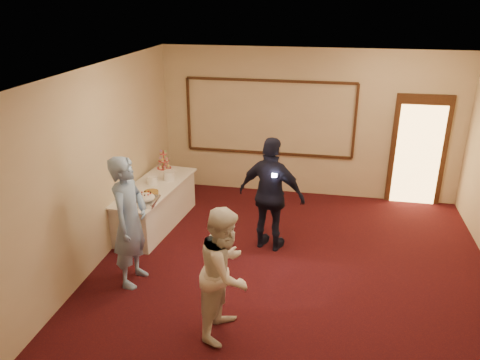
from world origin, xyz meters
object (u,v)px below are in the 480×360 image
(cupcake_stand, at_px, (164,161))
(guest, at_px, (271,195))
(plate_stack_a, at_px, (152,180))
(buffet_table, at_px, (155,206))
(woman, at_px, (226,272))
(pavlova_tray, at_px, (146,199))
(plate_stack_b, at_px, (169,175))
(tart, at_px, (151,193))
(man, at_px, (130,222))

(cupcake_stand, xyz_separation_m, guest, (2.28, -1.30, 0.04))
(cupcake_stand, xyz_separation_m, plate_stack_a, (0.07, -0.82, -0.06))
(buffet_table, height_order, woman, woman)
(buffet_table, distance_m, plate_stack_a, 0.47)
(pavlova_tray, relative_size, woman, 0.29)
(plate_stack_b, bearing_deg, woman, -59.41)
(plate_stack_b, height_order, tart, plate_stack_b)
(tart, height_order, guest, guest)
(buffet_table, relative_size, pavlova_tray, 4.45)
(plate_stack_a, xyz_separation_m, guest, (2.20, -0.48, 0.10))
(buffet_table, relative_size, woman, 1.30)
(cupcake_stand, bearing_deg, tart, -80.16)
(buffet_table, bearing_deg, cupcake_stand, 97.28)
(pavlova_tray, bearing_deg, guest, 8.86)
(man, relative_size, guest, 1.02)
(pavlova_tray, distance_m, plate_stack_b, 1.04)
(plate_stack_b, height_order, man, man)
(plate_stack_a, height_order, man, man)
(tart, distance_m, woman, 2.83)
(cupcake_stand, distance_m, plate_stack_b, 0.65)
(tart, distance_m, man, 1.42)
(woman, bearing_deg, pavlova_tray, 51.85)
(tart, bearing_deg, plate_stack_a, 108.08)
(man, bearing_deg, plate_stack_a, 14.81)
(buffet_table, distance_m, guest, 2.27)
(buffet_table, xyz_separation_m, plate_stack_b, (0.19, 0.33, 0.47))
(woman, bearing_deg, man, 71.46)
(plate_stack_a, relative_size, plate_stack_b, 0.91)
(man, bearing_deg, woman, -113.75)
(guest, bearing_deg, buffet_table, 5.07)
(plate_stack_a, height_order, guest, guest)
(tart, bearing_deg, buffet_table, 106.02)
(buffet_table, distance_m, plate_stack_b, 0.61)
(tart, relative_size, woman, 0.17)
(plate_stack_b, bearing_deg, plate_stack_a, -132.94)
(woman, height_order, guest, guest)
(tart, height_order, woman, woman)
(plate_stack_a, bearing_deg, plate_stack_b, 47.06)
(guest, bearing_deg, woman, 98.30)
(buffet_table, xyz_separation_m, cupcake_stand, (-0.12, 0.90, 0.53))
(pavlova_tray, bearing_deg, cupcake_stand, 99.55)
(cupcake_stand, bearing_deg, man, -80.39)
(plate_stack_b, bearing_deg, tart, -97.25)
(buffet_table, relative_size, plate_stack_a, 11.44)
(man, height_order, guest, man)
(pavlova_tray, xyz_separation_m, guest, (2.01, 0.31, 0.10))
(woman, bearing_deg, guest, 1.32)
(guest, bearing_deg, cupcake_stand, -14.19)
(cupcake_stand, xyz_separation_m, tart, (0.22, -1.26, -0.12))
(woman, bearing_deg, tart, 47.75)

